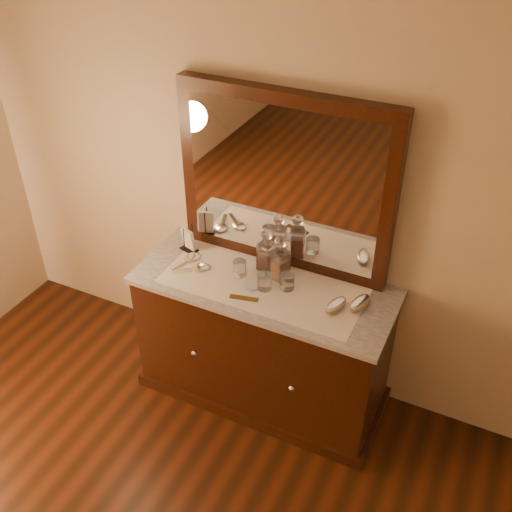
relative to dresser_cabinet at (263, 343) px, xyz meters
The scene contains 18 objects.
dresser_cabinet is the anchor object (origin of this frame).
dresser_plinth 0.37m from the dresser_cabinet, ahead, with size 1.46×0.59×0.08m, color black.
knob_left 0.42m from the dresser_cabinet, 136.47° to the right, with size 0.04×0.04×0.04m, color silver.
knob_right 0.42m from the dresser_cabinet, 43.53° to the right, with size 0.04×0.04×0.04m, color silver.
marble_top 0.42m from the dresser_cabinet, ahead, with size 1.44×0.59×0.03m, color silver.
mirror_frame 0.97m from the dresser_cabinet, 90.00° to the left, with size 1.20×0.08×1.00m, color black.
mirror_glass 0.96m from the dresser_cabinet, 90.00° to the left, with size 1.06×0.01×0.86m, color white.
lace_runner 0.44m from the dresser_cabinet, 90.00° to the right, with size 1.10×0.45×0.00m, color white.
pin_dish 0.46m from the dresser_cabinet, 126.07° to the right, with size 0.08×0.08×0.01m, color white.
comb 0.48m from the dresser_cabinet, 103.38° to the right, with size 0.15×0.03×0.01m, color brown.
napkin_rack 0.74m from the dresser_cabinet, 169.24° to the left, with size 0.12×0.10×0.16m.
decanter_left 0.56m from the dresser_cabinet, 108.72° to the left, with size 0.10×0.10×0.27m.
decanter_right 0.56m from the dresser_cabinet, 56.67° to the left, with size 0.11×0.11×0.27m.
brush_near 0.63m from the dresser_cabinet, ahead, with size 0.11×0.17×0.04m.
brush_far 0.70m from the dresser_cabinet, ahead, with size 0.10×0.16×0.04m.
hand_mirror_outer 0.66m from the dresser_cabinet, behind, with size 0.12×0.22×0.02m.
hand_mirror_inner 0.60m from the dresser_cabinet, behind, with size 0.19×0.18×0.02m.
tumblers 0.49m from the dresser_cabinet, 122.95° to the right, with size 0.36×0.13×0.09m.
Camera 1 is at (1.05, -0.34, 2.83)m, focal length 41.38 mm.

